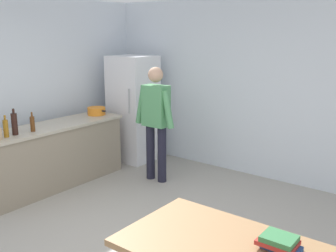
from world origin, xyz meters
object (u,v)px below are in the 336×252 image
object	(u,v)px
bottle_wine_dark	(14,124)
book_stack	(279,242)
bottle_beer_brown	(32,124)
refrigerator	(133,109)
bottle_oil_amber	(6,128)
cooking_pot	(96,111)
person	(156,117)

from	to	relation	value
bottle_wine_dark	book_stack	size ratio (longest dim) A/B	1.22
bottle_beer_brown	book_stack	world-z (taller)	bottle_beer_brown
refrigerator	bottle_wine_dark	xyz separation A→B (m)	(-0.01, -2.22, 0.15)
bottle_wine_dark	bottle_oil_amber	size ratio (longest dim) A/B	1.21
bottle_oil_amber	book_stack	xyz separation A→B (m)	(3.62, -0.17, -0.21)
refrigerator	book_stack	bearing A→B (deg)	-34.80
cooking_pot	bottle_oil_amber	distance (m)	1.63
bottle_beer_brown	book_stack	size ratio (longest dim) A/B	0.93
bottle_oil_amber	book_stack	distance (m)	3.63
bottle_oil_amber	bottle_beer_brown	bearing A→B (deg)	88.86
person	cooking_pot	bearing A→B (deg)	-170.78
refrigerator	person	size ratio (longest dim) A/B	1.06
person	bottle_oil_amber	world-z (taller)	person
refrigerator	person	bearing A→B (deg)	-30.23
person	bottle_beer_brown	distance (m)	1.70
cooking_pot	bottle_wine_dark	xyz separation A→B (m)	(0.12, -1.49, 0.09)
bottle_wine_dark	bottle_beer_brown	size ratio (longest dim) A/B	1.31
bottle_wine_dark	book_stack	world-z (taller)	bottle_wine_dark
person	cooking_pot	xyz separation A→B (m)	(-1.08, -0.17, -0.02)
bottle_oil_amber	bottle_wine_dark	bearing A→B (deg)	98.78
bottle_oil_amber	person	bearing A→B (deg)	62.41
refrigerator	bottle_beer_brown	xyz separation A→B (m)	(0.02, -1.98, 0.11)
bottle_wine_dark	bottle_beer_brown	xyz separation A→B (m)	(0.03, 0.24, -0.04)
person	bottle_beer_brown	size ratio (longest dim) A/B	6.54
refrigerator	bottle_beer_brown	bearing A→B (deg)	-89.49
person	bottle_wine_dark	xyz separation A→B (m)	(-0.96, -1.66, 0.07)
cooking_pot	bottle_beer_brown	xyz separation A→B (m)	(0.14, -1.25, 0.05)
cooking_pot	bottle_wine_dark	world-z (taller)	bottle_wine_dark
bottle_oil_amber	bottle_beer_brown	distance (m)	0.37
person	book_stack	size ratio (longest dim) A/B	6.09
refrigerator	cooking_pot	xyz separation A→B (m)	(-0.13, -0.73, 0.06)
refrigerator	book_stack	world-z (taller)	refrigerator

